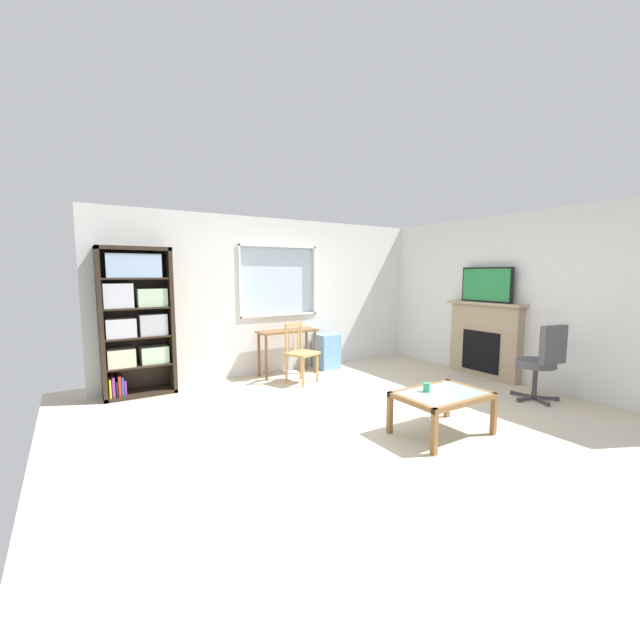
% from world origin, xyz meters
% --- Properties ---
extents(ground, '(6.51, 5.96, 0.02)m').
position_xyz_m(ground, '(0.00, 0.00, -0.01)').
color(ground, beige).
extents(wall_back_with_window, '(5.51, 0.15, 2.52)m').
position_xyz_m(wall_back_with_window, '(-0.01, 2.48, 1.24)').
color(wall_back_with_window, silver).
rests_on(wall_back_with_window, ground).
extents(wall_right, '(0.12, 5.16, 2.52)m').
position_xyz_m(wall_right, '(2.82, 0.00, 1.26)').
color(wall_right, silver).
rests_on(wall_right, ground).
extents(bookshelf, '(0.90, 0.38, 1.98)m').
position_xyz_m(bookshelf, '(-2.14, 2.24, 1.08)').
color(bookshelf, '#2D2319').
rests_on(bookshelf, ground).
extents(desk_under_window, '(0.97, 0.38, 0.73)m').
position_xyz_m(desk_under_window, '(0.07, 2.13, 0.60)').
color(desk_under_window, brown).
rests_on(desk_under_window, ground).
extents(wooden_chair, '(0.54, 0.53, 0.90)m').
position_xyz_m(wooden_chair, '(0.01, 1.62, 0.46)').
color(wooden_chair, tan).
rests_on(wooden_chair, ground).
extents(plastic_drawer_unit, '(0.35, 0.40, 0.60)m').
position_xyz_m(plastic_drawer_unit, '(0.85, 2.18, 0.30)').
color(plastic_drawer_unit, '#72ADDB').
rests_on(plastic_drawer_unit, ground).
extents(fireplace, '(0.26, 1.28, 1.19)m').
position_xyz_m(fireplace, '(2.66, 0.37, 0.60)').
color(fireplace, tan).
rests_on(fireplace, ground).
extents(tv, '(0.06, 0.87, 0.54)m').
position_xyz_m(tv, '(2.64, 0.37, 1.46)').
color(tv, black).
rests_on(tv, fireplace).
extents(office_chair, '(0.58, 0.59, 1.00)m').
position_xyz_m(office_chair, '(2.19, -0.80, 0.55)').
color(office_chair, '#4C4C51').
rests_on(office_chair, ground).
extents(coffee_table, '(0.92, 0.64, 0.43)m').
position_xyz_m(coffee_table, '(0.29, -0.85, 0.37)').
color(coffee_table, '#8C9E99').
rests_on(coffee_table, ground).
extents(sippy_cup, '(0.07, 0.07, 0.09)m').
position_xyz_m(sippy_cup, '(0.19, -0.73, 0.48)').
color(sippy_cup, '#33B770').
rests_on(sippy_cup, coffee_table).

